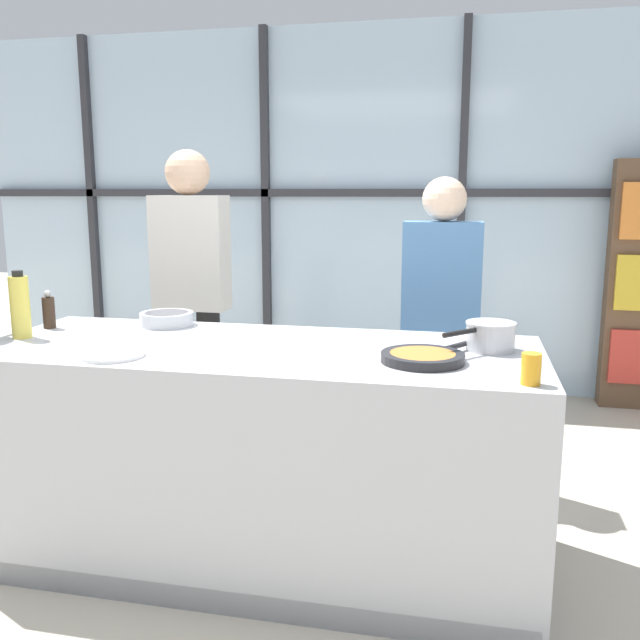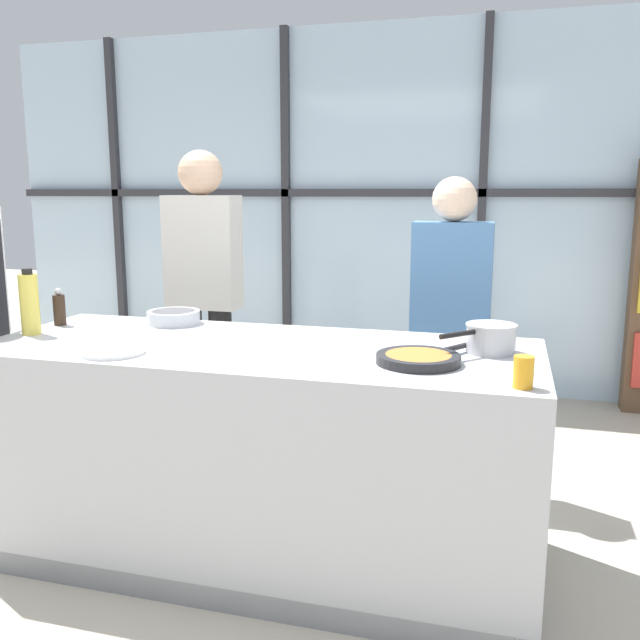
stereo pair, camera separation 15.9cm
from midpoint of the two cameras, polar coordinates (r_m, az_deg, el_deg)
ground_plane at (r=3.12m, az=-3.48°, el=-18.93°), size 18.00×18.00×0.00m
back_window_wall at (r=5.38m, az=6.03°, el=9.16°), size 6.40×0.10×2.80m
demo_island at (r=2.92m, az=-3.56°, el=-11.05°), size 2.28×0.90×0.92m
spectator_far_left at (r=3.93m, az=-8.61°, el=3.06°), size 0.42×0.25×1.78m
spectator_center_left at (r=3.61m, az=12.18°, el=0.67°), size 0.41×0.23×1.62m
frying_pan at (r=2.52m, az=10.20°, el=-3.19°), size 0.38×0.50×0.04m
saucepan at (r=2.74m, az=15.79°, el=-1.43°), size 0.28×0.30×0.11m
white_plate at (r=2.73m, az=-15.48°, el=-2.63°), size 0.25×0.25×0.01m
mixing_bowl at (r=3.29m, az=-10.88°, el=0.27°), size 0.25×0.25×0.06m
oil_bottle at (r=3.20m, az=-21.97°, el=1.29°), size 0.08×0.08×0.29m
pepper_grinder at (r=3.39m, az=-19.86°, el=0.90°), size 0.06×0.06×0.18m
juice_glass_near at (r=2.29m, az=18.69°, el=-4.19°), size 0.07×0.07×0.11m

